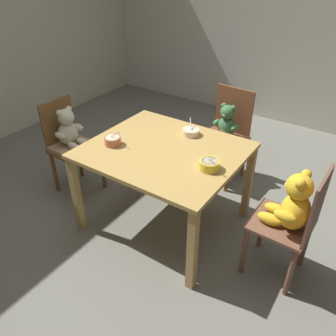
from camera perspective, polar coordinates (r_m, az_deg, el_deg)
The scene contains 8 objects.
ground_plane at distance 2.97m, azimuth -0.55°, elevation -9.06°, with size 5.20×5.20×0.04m.
dining_table at distance 2.58m, azimuth -0.62°, elevation 1.58°, with size 1.13×0.99×0.71m.
teddy_chair_far_center at distance 3.30m, azimuth 9.67°, elevation 6.54°, with size 0.44×0.42×0.89m.
teddy_chair_near_left at distance 3.18m, azimuth -16.03°, elevation 4.79°, with size 0.39×0.38×0.87m.
teddy_chair_near_right at distance 2.31m, azimuth 20.13°, elevation -6.74°, with size 0.39×0.38×0.88m.
porridge_bowl_terracotta_near_left at distance 2.62m, azimuth -9.24°, elevation 4.57°, with size 0.14×0.13×0.13m.
porridge_bowl_yellow_near_right at distance 2.30m, azimuth 6.95°, elevation 0.58°, with size 0.14×0.14×0.13m.
porridge_bowl_cream_far_center at distance 2.73m, azimuth 3.87°, elevation 6.07°, with size 0.14×0.14×0.12m.
Camera 1 is at (1.26, -1.82, 1.96)m, focal length 36.35 mm.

